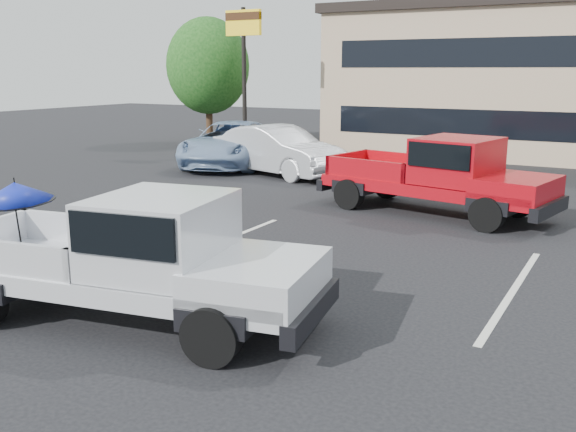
% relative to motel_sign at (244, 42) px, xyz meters
% --- Properties ---
extents(ground, '(90.00, 90.00, 0.00)m').
position_rel_motel_sign_xyz_m(ground, '(10.00, -14.00, -4.65)').
color(ground, black).
rests_on(ground, ground).
extents(stripe_left, '(0.12, 5.00, 0.01)m').
position_rel_motel_sign_xyz_m(stripe_left, '(7.00, -12.00, -4.65)').
color(stripe_left, silver).
rests_on(stripe_left, ground).
extents(stripe_right, '(0.12, 5.00, 0.01)m').
position_rel_motel_sign_xyz_m(stripe_right, '(13.00, -12.00, -4.65)').
color(stripe_right, silver).
rests_on(stripe_right, ground).
extents(motel_sign, '(1.60, 0.22, 6.00)m').
position_rel_motel_sign_xyz_m(motel_sign, '(0.00, 0.00, 0.00)').
color(motel_sign, black).
rests_on(motel_sign, ground).
extents(tree_left, '(3.96, 3.96, 6.02)m').
position_rel_motel_sign_xyz_m(tree_left, '(-4.00, 3.00, -0.92)').
color(tree_left, '#332114').
rests_on(tree_left, ground).
extents(silver_pickup, '(5.94, 2.90, 2.06)m').
position_rel_motel_sign_xyz_m(silver_pickup, '(8.68, -15.96, -3.60)').
color(silver_pickup, black).
rests_on(silver_pickup, ground).
extents(red_pickup, '(6.20, 3.12, 1.95)m').
position_rel_motel_sign_xyz_m(red_pickup, '(10.50, -6.95, -3.58)').
color(red_pickup, black).
rests_on(red_pickup, ground).
extents(silver_sedan, '(5.40, 3.16, 1.68)m').
position_rel_motel_sign_xyz_m(silver_sedan, '(3.61, -3.49, -3.81)').
color(silver_sedan, '#B5B9BD').
rests_on(silver_sedan, ground).
extents(blue_suv, '(4.30, 6.47, 1.65)m').
position_rel_motel_sign_xyz_m(blue_suv, '(0.96, -2.42, -3.83)').
color(blue_suv, '#7C96B9').
rests_on(blue_suv, ground).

